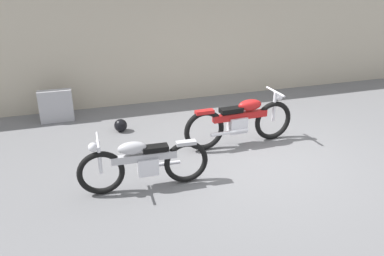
% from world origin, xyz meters
% --- Properties ---
extents(ground_plane, '(40.00, 40.00, 0.00)m').
position_xyz_m(ground_plane, '(0.00, 0.00, 0.00)').
color(ground_plane, slate).
extents(building_wall, '(18.00, 0.30, 2.95)m').
position_xyz_m(building_wall, '(0.00, 3.70, 1.48)').
color(building_wall, '#B2A893').
rests_on(building_wall, ground_plane).
extents(stone_marker, '(0.71, 0.21, 0.71)m').
position_xyz_m(stone_marker, '(-3.35, 2.92, 0.36)').
color(stone_marker, '#9E9EA3').
rests_on(stone_marker, ground_plane).
extents(helmet, '(0.27, 0.27, 0.27)m').
position_xyz_m(helmet, '(-2.11, 1.92, 0.13)').
color(helmet, black).
rests_on(helmet, ground_plane).
extents(motorcycle_silver, '(2.01, 0.56, 0.90)m').
position_xyz_m(motorcycle_silver, '(-2.09, -0.42, 0.43)').
color(motorcycle_silver, black).
rests_on(motorcycle_silver, ground_plane).
extents(motorcycle_red, '(2.23, 0.62, 1.00)m').
position_xyz_m(motorcycle_red, '(-0.01, 0.59, 0.48)').
color(motorcycle_red, black).
rests_on(motorcycle_red, ground_plane).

